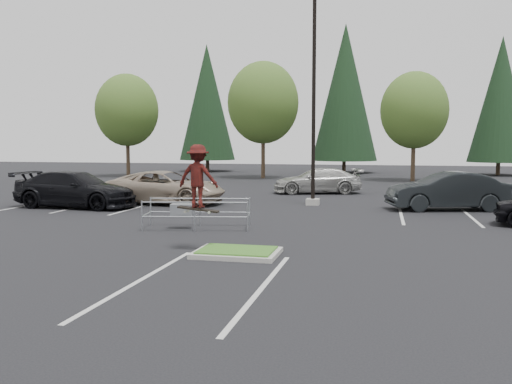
% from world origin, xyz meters
% --- Properties ---
extents(ground, '(120.00, 120.00, 0.00)m').
position_xyz_m(ground, '(0.00, 0.00, 0.00)').
color(ground, black).
rests_on(ground, ground).
extents(grass_median, '(2.20, 1.60, 0.16)m').
position_xyz_m(grass_median, '(0.00, 0.00, 0.08)').
color(grass_median, '#9A998F').
rests_on(grass_median, ground).
extents(stall_lines, '(22.62, 17.60, 0.01)m').
position_xyz_m(stall_lines, '(-1.35, 6.02, 0.00)').
color(stall_lines, beige).
rests_on(stall_lines, ground).
extents(light_pole, '(0.70, 0.60, 10.12)m').
position_xyz_m(light_pole, '(0.50, 12.00, 4.56)').
color(light_pole, '#9A998F').
rests_on(light_pole, ground).
extents(decid_a, '(5.44, 5.44, 8.91)m').
position_xyz_m(decid_a, '(-18.01, 30.03, 5.58)').
color(decid_a, '#38281C').
rests_on(decid_a, ground).
extents(decid_b, '(5.89, 5.89, 9.64)m').
position_xyz_m(decid_b, '(-6.01, 30.53, 6.04)').
color(decid_b, '#38281C').
rests_on(decid_b, ground).
extents(decid_c, '(5.12, 5.12, 8.38)m').
position_xyz_m(decid_c, '(5.99, 29.83, 5.25)').
color(decid_c, '#38281C').
rests_on(decid_c, ground).
extents(conif_a, '(5.72, 5.72, 13.00)m').
position_xyz_m(conif_a, '(-14.00, 40.00, 7.10)').
color(conif_a, '#38281C').
rests_on(conif_a, ground).
extents(conif_b, '(6.38, 6.38, 14.50)m').
position_xyz_m(conif_b, '(0.00, 40.50, 7.85)').
color(conif_b, '#38281C').
rests_on(conif_b, ground).
extents(conif_c, '(5.50, 5.50, 12.50)m').
position_xyz_m(conif_c, '(14.00, 39.50, 6.85)').
color(conif_c, '#38281C').
rests_on(conif_c, ground).
extents(cart_corral, '(3.79, 1.94, 1.02)m').
position_xyz_m(cart_corral, '(-2.90, 3.92, 0.64)').
color(cart_corral, '#989CA0').
rests_on(cart_corral, ground).
extents(skateboarder, '(1.16, 0.71, 1.88)m').
position_xyz_m(skateboarder, '(-1.20, 0.40, 2.04)').
color(skateboarder, black).
rests_on(skateboarder, ground).
extents(car_l_tan, '(5.92, 3.00, 1.61)m').
position_xyz_m(car_l_tan, '(-6.50, 10.84, 0.80)').
color(car_l_tan, gray).
rests_on(car_l_tan, ground).
extents(car_l_black, '(5.85, 2.63, 1.66)m').
position_xyz_m(car_l_black, '(-10.00, 8.55, 0.83)').
color(car_l_black, black).
rests_on(car_l_black, ground).
extents(car_l_grey, '(4.38, 2.27, 1.42)m').
position_xyz_m(car_l_grey, '(-11.50, 10.82, 0.71)').
color(car_l_grey, '#43454A').
rests_on(car_l_grey, ground).
extents(car_r_charc, '(5.40, 2.95, 1.69)m').
position_xyz_m(car_r_charc, '(6.50, 11.40, 0.84)').
color(car_r_charc, black).
rests_on(car_r_charc, ground).
extents(car_far_silver, '(5.49, 3.42, 1.48)m').
position_xyz_m(car_far_silver, '(0.07, 18.00, 0.74)').
color(car_far_silver, '#ABAAA6').
rests_on(car_far_silver, ground).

